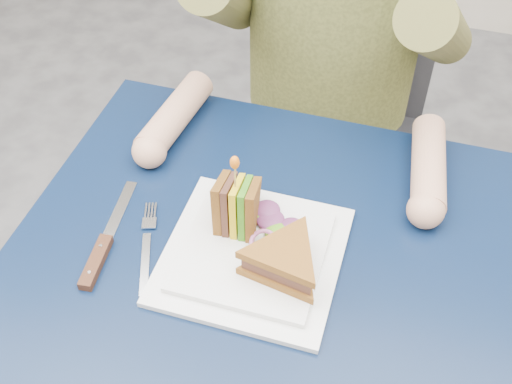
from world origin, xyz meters
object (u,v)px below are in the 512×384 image
(plate, at_px, (253,254))
(knife, at_px, (101,252))
(sandwich_flat, at_px, (285,261))
(table, at_px, (251,301))
(sandwich_upright, at_px, (236,207))
(fork, at_px, (147,249))
(chair, at_px, (333,103))

(plate, height_order, knife, plate)
(plate, height_order, sandwich_flat, sandwich_flat)
(table, xyz_separation_m, plate, (-0.00, 0.02, 0.09))
(sandwich_flat, relative_size, sandwich_upright, 1.11)
(table, distance_m, fork, 0.18)
(sandwich_flat, bearing_deg, knife, -172.82)
(knife, bearing_deg, plate, 15.14)
(fork, relative_size, knife, 0.78)
(chair, bearing_deg, knife, -107.95)
(table, distance_m, plate, 0.09)
(sandwich_upright, xyz_separation_m, knife, (-0.18, -0.10, -0.05))
(table, bearing_deg, sandwich_flat, -1.59)
(chair, distance_m, plate, 0.66)
(sandwich_upright, bearing_deg, chair, 85.78)
(chair, bearing_deg, table, -90.00)
(sandwich_flat, xyz_separation_m, knife, (-0.28, -0.03, -0.04))
(plate, relative_size, knife, 1.17)
(chair, bearing_deg, plate, -90.35)
(chair, height_order, knife, chair)
(plate, xyz_separation_m, knife, (-0.22, -0.06, -0.00))
(table, height_order, plate, plate)
(sandwich_flat, distance_m, sandwich_upright, 0.12)
(knife, bearing_deg, sandwich_upright, 30.01)
(table, relative_size, knife, 3.39)
(chair, bearing_deg, sandwich_flat, -85.57)
(table, bearing_deg, sandwich_upright, 122.37)
(table, height_order, sandwich_flat, sandwich_flat)
(fork, bearing_deg, chair, 76.33)
(table, relative_size, sandwich_flat, 4.65)
(sandwich_flat, height_order, knife, sandwich_flat)
(plate, distance_m, fork, 0.16)
(plate, relative_size, sandwich_flat, 1.61)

